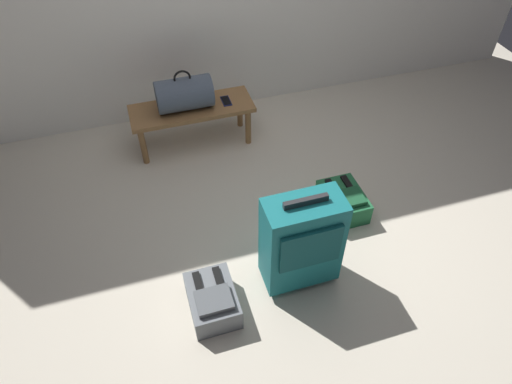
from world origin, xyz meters
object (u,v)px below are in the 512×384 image
(duffel_bag_slate, at_px, (184,94))
(backpack_grey, at_px, (213,300))
(backpack_green, at_px, (343,201))
(suitcase_upright_teal, at_px, (302,241))
(bench, at_px, (192,113))
(cell_phone, at_px, (226,101))

(duffel_bag_slate, height_order, backpack_grey, duffel_bag_slate)
(duffel_bag_slate, xyz_separation_m, backpack_green, (0.92, -1.11, -0.41))
(duffel_bag_slate, xyz_separation_m, backpack_grey, (-0.19, -1.63, -0.41))
(duffel_bag_slate, relative_size, suitcase_upright_teal, 0.60)
(bench, distance_m, cell_phone, 0.30)
(cell_phone, height_order, suitcase_upright_teal, suitcase_upright_teal)
(cell_phone, height_order, backpack_green, cell_phone)
(backpack_green, bearing_deg, cell_phone, 118.06)
(backpack_grey, bearing_deg, backpack_green, 25.33)
(bench, bearing_deg, duffel_bag_slate, 180.00)
(bench, distance_m, backpack_green, 1.43)
(bench, bearing_deg, cell_phone, -1.76)
(bench, height_order, cell_phone, cell_phone)
(cell_phone, distance_m, backpack_grey, 1.73)
(cell_phone, relative_size, backpack_green, 0.38)
(suitcase_upright_teal, distance_m, backpack_green, 0.76)
(backpack_green, height_order, backpack_grey, same)
(duffel_bag_slate, bearing_deg, backpack_green, -50.30)
(bench, relative_size, backpack_green, 2.63)
(backpack_green, distance_m, backpack_grey, 1.22)
(cell_phone, bearing_deg, backpack_grey, -107.83)
(duffel_bag_slate, height_order, backpack_green, duffel_bag_slate)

